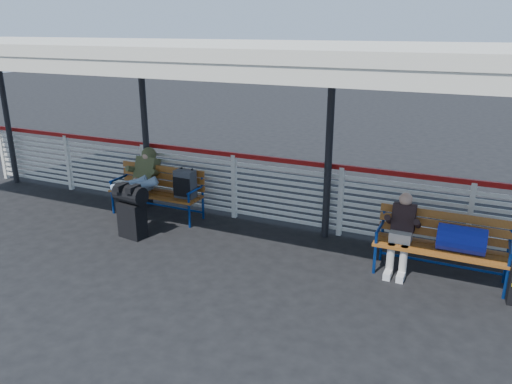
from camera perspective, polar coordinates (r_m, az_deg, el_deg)
The scene contains 8 objects.
ground at distance 7.84m, azimuth -8.86°, elevation -7.43°, with size 60.00×60.00×0.00m, color black.
fence at distance 9.12m, azimuth -2.52°, elevation 0.99°, with size 12.08×0.08×1.24m.
canopy at distance 7.81m, azimuth -6.37°, elevation 15.75°, with size 12.60×3.60×3.16m.
luggage_stack at distance 8.56m, azimuth -14.06°, elevation -1.90°, with size 0.59×0.38×0.92m.
bench_left at distance 9.27m, azimuth -10.01°, elevation 0.70°, with size 1.80×0.56×0.97m.
bench_right at distance 7.38m, azimuth 21.56°, elevation -5.10°, with size 1.80×0.56×0.92m.
traveler_man at distance 9.19m, azimuth -13.23°, elevation 1.16°, with size 0.94×1.63×0.77m.
companion_person at distance 7.43m, azimuth 16.27°, elevation -4.44°, with size 0.32×0.66×1.15m.
Camera 1 is at (4.00, -5.82, 3.39)m, focal length 35.00 mm.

